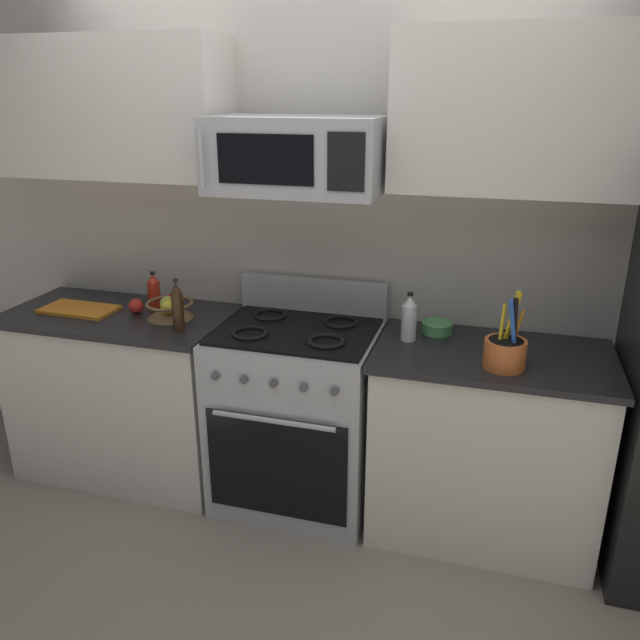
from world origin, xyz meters
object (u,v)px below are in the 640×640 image
(apple_loose, at_px, (136,306))
(cutting_board, at_px, (79,309))
(range_oven, at_px, (298,414))
(microwave, at_px, (296,155))
(prep_bowl, at_px, (437,327))
(bottle_soy, at_px, (178,307))
(bottle_vinegar, at_px, (409,318))
(bottle_hot_sauce, at_px, (154,291))
(utensil_crock, at_px, (505,351))
(fruit_basket, at_px, (170,308))

(apple_loose, height_order, cutting_board, apple_loose)
(range_oven, xyz_separation_m, microwave, (-0.00, 0.03, 1.25))
(cutting_board, height_order, prep_bowl, prep_bowl)
(apple_loose, relative_size, bottle_soy, 0.30)
(microwave, bearing_deg, bottle_vinegar, 2.15)
(bottle_hot_sauce, bearing_deg, microwave, -7.90)
(bottle_hot_sauce, relative_size, prep_bowl, 1.32)
(utensil_crock, bearing_deg, microwave, 169.54)
(cutting_board, height_order, bottle_hot_sauce, bottle_hot_sauce)
(microwave, height_order, cutting_board, microwave)
(cutting_board, relative_size, bottle_hot_sauce, 2.00)
(bottle_hot_sauce, xyz_separation_m, bottle_soy, (0.29, -0.28, 0.03))
(fruit_basket, relative_size, prep_bowl, 1.64)
(bottle_vinegar, relative_size, bottle_soy, 0.89)
(bottle_soy, bearing_deg, bottle_hot_sauce, 136.14)
(microwave, relative_size, apple_loose, 9.92)
(bottle_vinegar, xyz_separation_m, bottle_hot_sauce, (-1.35, 0.10, -0.02))
(bottle_hot_sauce, bearing_deg, apple_loose, -107.69)
(apple_loose, distance_m, bottle_hot_sauce, 0.14)
(bottle_vinegar, relative_size, bottle_hot_sauce, 1.19)
(range_oven, bearing_deg, apple_loose, 178.52)
(apple_loose, relative_size, prep_bowl, 0.53)
(utensil_crock, distance_m, fruit_basket, 1.63)
(bottle_soy, xyz_separation_m, prep_bowl, (1.18, 0.31, -0.09))
(bottle_soy, bearing_deg, apple_loose, 154.34)
(microwave, xyz_separation_m, cutting_board, (-1.18, -0.05, -0.80))
(utensil_crock, height_order, cutting_board, utensil_crock)
(bottle_soy, bearing_deg, microwave, 16.60)
(bottle_soy, height_order, prep_bowl, bottle_soy)
(range_oven, relative_size, bottle_hot_sauce, 5.72)
(fruit_basket, height_order, bottle_soy, bottle_soy)
(fruit_basket, distance_m, bottle_soy, 0.21)
(utensil_crock, distance_m, bottle_soy, 1.49)
(utensil_crock, relative_size, bottle_vinegar, 1.46)
(microwave, xyz_separation_m, prep_bowl, (0.64, 0.15, -0.78))
(range_oven, xyz_separation_m, apple_loose, (-0.87, 0.02, 0.47))
(bottle_vinegar, bearing_deg, prep_bowl, 47.39)
(microwave, height_order, bottle_vinegar, microwave)
(cutting_board, xyz_separation_m, bottle_vinegar, (1.70, 0.07, 0.10))
(fruit_basket, distance_m, bottle_vinegar, 1.20)
(utensil_crock, bearing_deg, cutting_board, 176.69)
(fruit_basket, distance_m, cutting_board, 0.51)
(apple_loose, xyz_separation_m, bottle_hot_sauce, (0.04, 0.12, 0.05))
(microwave, height_order, prep_bowl, microwave)
(utensil_crock, height_order, prep_bowl, utensil_crock)
(bottle_hot_sauce, bearing_deg, cutting_board, -154.24)
(microwave, height_order, fruit_basket, microwave)
(utensil_crock, distance_m, prep_bowl, 0.45)
(fruit_basket, bearing_deg, bottle_soy, -49.41)
(bottle_vinegar, bearing_deg, fruit_basket, -178.59)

